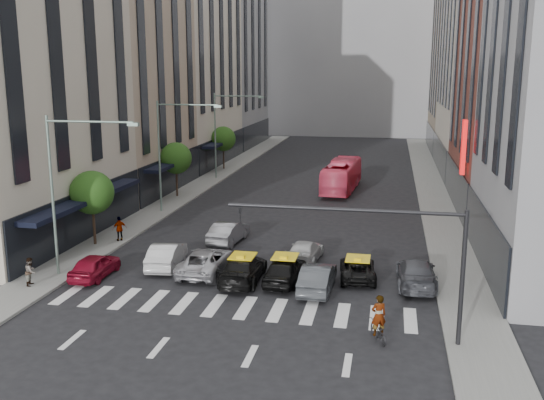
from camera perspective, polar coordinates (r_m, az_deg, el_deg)
The scene contains 33 objects.
ground at distance 29.35m, azimuth -4.37°, elevation -11.08°, with size 160.00×160.00×0.00m, color black.
sidewalk_left at distance 60.15m, azimuth -7.35°, elevation 1.08°, with size 3.00×96.00×0.15m, color slate.
sidewalk_right at distance 57.27m, azimuth 15.06°, elevation 0.19°, with size 3.00×96.00×0.15m, color slate.
building_left_a at distance 44.31m, azimuth -22.97°, elevation 14.40°, with size 8.00×18.00×28.00m, color beige.
building_left_b at distance 59.19m, azimuth -13.47°, elevation 12.28°, with size 8.00×16.00×24.00m, color tan.
building_left_c at distance 76.23m, azimuth -7.88°, elevation 16.93°, with size 8.00×20.00×36.00m, color beige.
building_left_d at distance 94.21m, azimuth -3.98°, elevation 14.26°, with size 8.00×18.00×30.00m, color gray.
building_right_b at distance 53.84m, azimuth 22.04°, elevation 12.85°, with size 8.00×18.00×26.00m, color brown.
building_right_d at distance 91.49m, azimuth 17.66°, elevation 13.17°, with size 8.00×18.00×28.00m, color tan.
building_far at distance 111.38m, azimuth 7.60°, elevation 15.41°, with size 30.00×10.00×36.00m, color gray.
tree_near at distance 41.49m, azimuth -16.58°, elevation 0.67°, with size 2.88×2.88×4.95m.
tree_mid at distance 55.93m, azimuth -9.03°, elevation 3.90°, with size 2.88×2.88×4.95m.
tree_far at distance 71.04m, azimuth -4.60°, elevation 5.76°, with size 2.88×2.88×4.95m.
streetlamp_near at distance 35.09m, azimuth -18.76°, elevation 2.24°, with size 5.38×0.25×9.00m.
streetlamp_mid at distance 49.46m, azimuth -9.58°, elevation 5.44°, with size 5.38×0.25×9.00m.
streetlamp_far at distance 64.59m, azimuth -4.57°, elevation 7.13°, with size 5.38×0.25×9.00m.
traffic_signal at distance 25.95m, azimuth 11.50°, elevation -3.96°, with size 10.10×0.20×6.00m.
liberty_sign at distance 46.59m, azimuth 17.59°, elevation 4.75°, with size 0.30×0.70×4.00m.
car_red at distance 35.93m, azimuth -16.34°, elevation -5.96°, with size 1.63×4.04×1.38m, color maroon.
car_white_front at distance 36.78m, azimuth -9.89°, elevation -5.12°, with size 1.59×4.55×1.50m, color #B8B8B8.
car_silver at distance 35.44m, azimuth -6.26°, elevation -5.73°, with size 2.39×5.18×1.44m, color #ABABB0.
taxi_left at distance 33.86m, azimuth -2.75°, elevation -6.50°, with size 2.06×5.07×1.47m, color black.
taxi_center at distance 33.67m, azimuth 1.24°, elevation -6.58°, with size 1.76×4.38×1.49m, color black.
car_grey_mid at distance 32.58m, azimuth 4.31°, elevation -7.28°, with size 1.56×4.47×1.47m, color #383C3F.
taxi_right at distance 34.66m, azimuth 8.07°, elevation -6.42°, with size 1.94×4.20×1.17m, color black.
car_grey_curb at distance 34.12m, azimuth 13.42°, elevation -6.68°, with size 2.06×5.08×1.47m, color #44454C.
car_row2_left at distance 41.32m, azimuth -4.12°, elevation -3.03°, with size 1.58×4.52×1.49m, color gray.
car_row2_right at distance 37.36m, azimuth 3.09°, elevation -4.84°, with size 1.81×4.44×1.29m, color silver.
bus at distance 59.12m, azimuth 6.58°, elevation 2.28°, with size 2.48×10.61×2.96m, color #F5486A.
motorcycle at distance 27.32m, azimuth 9.95°, elevation -12.03°, with size 0.61×1.74×0.91m, color black.
rider at distance 26.79m, azimuth 10.06°, elevation -9.33°, with size 0.67×0.44×1.85m, color gray.
pedestrian_near at distance 35.35m, azimuth -21.76°, elevation -6.25°, with size 0.75×0.58×1.54m, color gray.
pedestrian_far at distance 42.41m, azimuth -14.15°, elevation -2.65°, with size 0.98×0.41×1.67m, color gray.
Camera 1 is at (7.34, -25.95, 11.59)m, focal length 40.00 mm.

